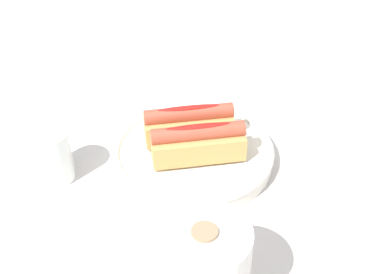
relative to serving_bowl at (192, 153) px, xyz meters
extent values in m
plane|color=beige|center=(0.00, -0.01, -0.02)|extent=(2.40, 2.40, 0.00)
cylinder|color=silver|center=(0.00, 0.00, 0.00)|extent=(0.27, 0.27, 0.02)
torus|color=silver|center=(0.00, 0.00, 0.01)|extent=(0.27, 0.27, 0.01)
cube|color=tan|center=(0.00, -0.03, 0.03)|extent=(0.15, 0.07, 0.04)
cylinder|color=#A84733|center=(0.00, -0.03, 0.06)|extent=(0.15, 0.04, 0.03)
ellipsoid|color=red|center=(0.00, -0.03, 0.07)|extent=(0.11, 0.02, 0.01)
cube|color=tan|center=(0.00, 0.03, 0.03)|extent=(0.15, 0.07, 0.04)
cylinder|color=#A84733|center=(0.00, 0.03, 0.06)|extent=(0.15, 0.04, 0.03)
ellipsoid|color=red|center=(0.00, 0.03, 0.07)|extent=(0.11, 0.02, 0.01)
cylinder|color=white|center=(0.23, -0.02, 0.03)|extent=(0.07, 0.07, 0.09)
cylinder|color=silver|center=(0.23, -0.02, 0.01)|extent=(0.06, 0.06, 0.05)
cylinder|color=white|center=(0.06, 0.28, 0.05)|extent=(0.11, 0.11, 0.13)
cylinder|color=#997A5B|center=(0.06, 0.28, 0.12)|extent=(0.03, 0.03, 0.00)
camera|label=1|loc=(0.18, 0.64, 0.53)|focal=46.65mm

